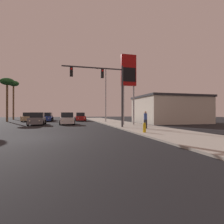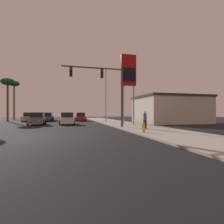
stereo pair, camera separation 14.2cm
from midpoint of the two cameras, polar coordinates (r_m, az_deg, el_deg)
ground_plane at (r=12.38m, az=-23.61°, el=-7.82°), size 120.00×120.00×0.00m
sidewalk_right at (r=23.45m, az=4.21°, el=-4.10°), size 5.00×60.00×0.12m
building_gas_station at (r=29.59m, az=18.22°, el=0.78°), size 10.30×8.30×4.30m
car_blue at (r=35.57m, az=-20.64°, el=-1.64°), size 2.04×4.32×1.68m
car_grey at (r=25.67m, az=-23.38°, el=-2.18°), size 2.04×4.33×1.68m
car_black at (r=41.39m, az=-20.21°, el=-1.44°), size 2.04×4.32×1.68m
car_white at (r=25.36m, az=-14.60°, el=-2.21°), size 2.04×4.32×1.68m
car_tan at (r=36.39m, az=-25.65°, el=-1.60°), size 2.04×4.34×1.68m
car_red at (r=35.27m, az=-10.42°, el=-1.66°), size 2.04×4.33×1.68m
traffic_light_mast at (r=18.33m, az=-2.11°, el=9.29°), size 6.31×0.36×6.50m
street_lamp at (r=29.22m, az=-2.44°, el=6.60°), size 1.74×0.24×9.00m
gas_station_sign at (r=23.09m, az=5.25°, el=12.21°), size 2.00×0.42×9.00m
fire_hydrant at (r=13.72m, az=10.25°, el=-5.04°), size 0.24×0.34×0.76m
pedestrian_on_sidewalk at (r=17.22m, az=10.65°, el=-2.24°), size 0.34×0.32×1.67m
palm_tree_mid at (r=38.03m, az=-31.13°, el=7.89°), size 2.40×2.40×8.07m
palm_tree_far at (r=48.13m, az=-29.57°, el=7.47°), size 2.40×2.40×9.28m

